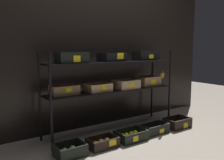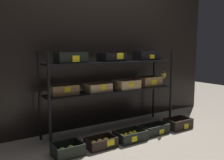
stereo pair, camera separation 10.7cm
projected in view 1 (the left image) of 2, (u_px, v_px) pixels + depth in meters
The scene contains 8 objects.
ground_plane at pixel (112, 130), 3.36m from camera, with size 10.00×10.00×0.00m, color gray.
storefront_wall at pixel (97, 52), 3.53m from camera, with size 4.25×0.12×2.14m, color black.
display_rack at pixel (113, 76), 3.27m from camera, with size 1.98×0.40×1.08m.
crate_ground_apple_green at pixel (70, 151), 2.56m from camera, with size 0.31×0.25×0.13m.
crate_ground_apple_gold at pixel (103, 143), 2.78m from camera, with size 0.34×0.22×0.12m.
crate_ground_lemon at pixel (131, 136), 2.99m from camera, with size 0.38×0.26×0.12m.
crate_ground_plum at pixel (155, 130), 3.24m from camera, with size 0.38×0.21×0.13m.
crate_ground_kiwi at pixel (177, 124), 3.48m from camera, with size 0.37×0.25×0.14m.
Camera 1 is at (-1.85, -2.65, 1.13)m, focal length 39.12 mm.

